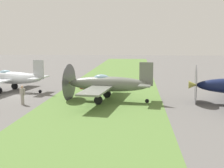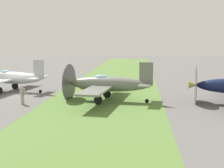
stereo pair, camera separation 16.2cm
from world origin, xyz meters
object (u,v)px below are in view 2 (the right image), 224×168
Objects in this scene: airplane_wingman at (107,84)px; ground_crew_chief at (22,95)px; ground_crew_mechanic at (7,76)px; fuel_drum at (82,85)px; airplane_lead at (10,78)px.

airplane_wingman is 6.40× the size of ground_crew_chief.
fuel_drum is at bearing 59.63° from ground_crew_mechanic.
ground_crew_mechanic is 12.00m from fuel_drum.
fuel_drum is at bearing -87.98° from ground_crew_chief.
airplane_lead is at bearing -34.86° from ground_crew_chief.
airplane_lead is 12.09m from airplane_wingman.
ground_crew_mechanic is at bearing 34.60° from airplane_lead.
airplane_lead is at bearing 77.21° from airplane_wingman.
airplane_wingman is (-4.28, -11.31, 0.07)m from airplane_lead.
ground_crew_chief is at bearing 114.85° from airplane_wingman.
ground_crew_chief is 9.95m from fuel_drum.
ground_crew_mechanic reaches higher than fuel_drum.
ground_crew_mechanic is (13.65, 7.43, 0.00)m from ground_crew_chief.
ground_crew_chief is at bearing -140.27° from airplane_lead.
airplane_wingman is at bearing -152.39° from fuel_drum.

